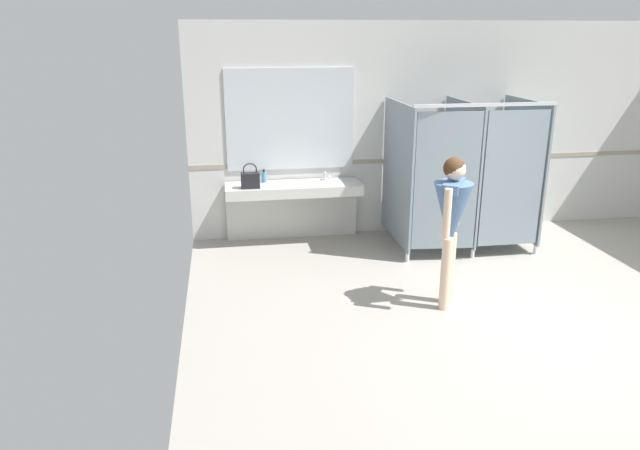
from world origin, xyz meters
The scene contains 9 objects.
ground_plane centered at (0.00, 0.00, -0.05)m, with size 7.49×6.76×0.10m, color #9E998E.
wall_back centered at (0.00, 3.14, 1.48)m, with size 7.49×0.12×2.96m, color silver.
wall_back_tile_band centered at (0.00, 3.08, 1.05)m, with size 7.49×0.01×0.06m, color #9E937F.
vanity_counter centered at (-2.34, 2.88, 0.61)m, with size 1.85×0.54×0.95m.
mirror_panel centered at (-2.34, 3.07, 1.67)m, with size 1.75×0.02×1.36m, color silver.
bathroom_stalls centered at (-0.12, 2.23, 1.04)m, with size 1.83×1.33×2.00m.
person_standing centered at (-0.98, 0.53, 1.02)m, with size 0.55×0.55×1.62m.
handbag centered at (-2.93, 2.66, 0.95)m, with size 0.25×0.12×0.34m.
soap_dispenser centered at (-2.73, 2.96, 0.91)m, with size 0.07×0.07×0.18m.
Camera 1 is at (-3.24, -4.96, 2.82)m, focal length 33.14 mm.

